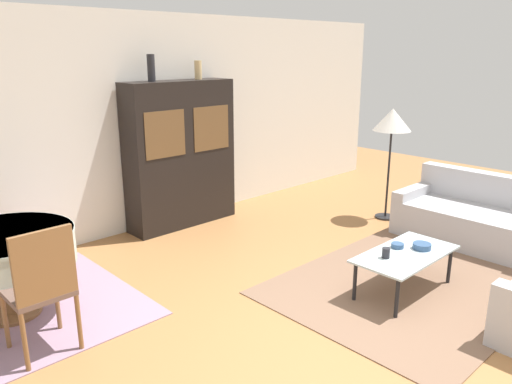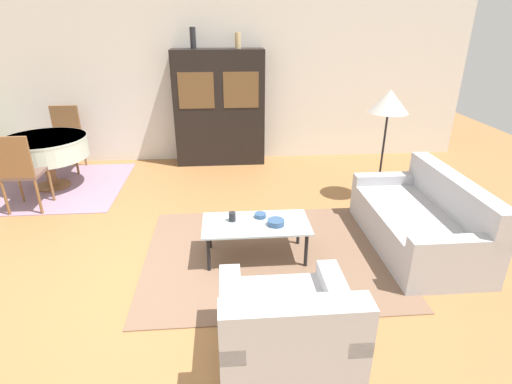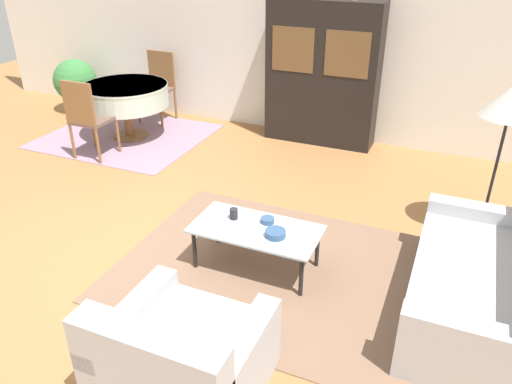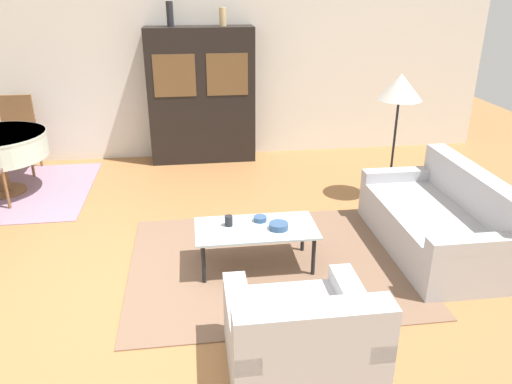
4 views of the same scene
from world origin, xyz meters
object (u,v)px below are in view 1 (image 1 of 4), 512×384
display_cabinet (181,154)px  bowl (422,246)px  couch (476,219)px  bowl_small (397,246)px  cup (386,253)px  vase_short (198,70)px  vase_tall (151,68)px  dining_table (4,251)px  floor_lamp (392,123)px  dining_chair_near (41,284)px  coffee_table (405,256)px

display_cabinet → bowl: 3.23m
couch → bowl_small: couch is taller
cup → vase_short: size_ratio=0.41×
couch → vase_tall: 4.30m
vase_tall → couch: bearing=-49.5°
dining_table → floor_lamp: 4.79m
floor_lamp → vase_short: vase_short is taller
dining_chair_near → vase_tall: vase_tall is taller
cup → bowl_small: cup is taller
dining_table → bowl_small: 3.56m
display_cabinet → dining_chair_near: 3.08m
dining_chair_near → display_cabinet: bearing=34.9°
cup → vase_short: (0.20, 3.01, 1.55)m
couch → vase_tall: bearing=40.5°
cup → vase_tall: size_ratio=0.31×
floor_lamp → vase_short: bearing=136.3°
display_cabinet → vase_tall: size_ratio=5.91×
dining_chair_near → vase_short: 3.62m
display_cabinet → vase_short: 1.11m
couch → dining_chair_near: (-4.69, 1.24, 0.30)m
bowl_small → couch: bearing=-0.8°
floor_lamp → dining_chair_near: bearing=180.0°
bowl → vase_tall: vase_tall is taller
couch → cup: bearing=90.8°
vase_short → dining_table: bearing=-161.6°
bowl → display_cabinet: bearing=100.1°
couch → display_cabinet: size_ratio=0.92×
couch → vase_tall: (-2.55, 2.99, 1.75)m
bowl_small → bowl: bearing=-51.4°
dining_chair_near → couch: bearing=-14.8°
coffee_table → floor_lamp: floor_lamp is taller
coffee_table → display_cabinet: bearing=96.7°
dining_chair_near → floor_lamp: (4.67, -0.00, 0.73)m
vase_tall → bowl_small: bearing=-75.1°
cup → dining_table: bearing=141.8°
cup → vase_short: bearing=86.2°
display_cabinet → vase_tall: 1.16m
bowl → coffee_table: bearing=164.2°
bowl_small → vase_tall: vase_tall is taller
dining_table → bowl: bearing=-35.6°
coffee_table → cup: bearing=164.5°
dining_chair_near → vase_short: size_ratio=4.33×
cup → vase_tall: (-0.49, 3.01, 1.59)m
dining_chair_near → floor_lamp: bearing=-0.0°
floor_lamp → display_cabinet: bearing=141.0°
display_cabinet → bowl: bearing=-79.9°
vase_tall → vase_short: vase_tall is taller
vase_tall → dining_chair_near: bearing=-140.7°
floor_lamp → couch: bearing=-89.2°
couch → coffee_table: couch is taller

